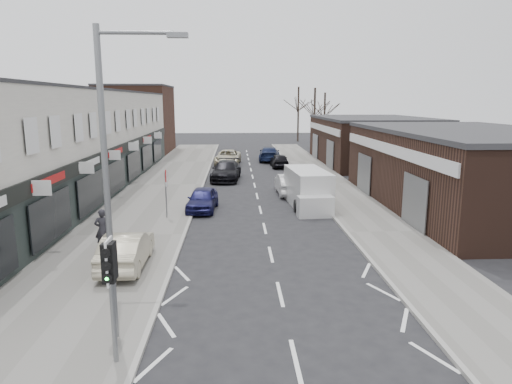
{
  "coord_description": "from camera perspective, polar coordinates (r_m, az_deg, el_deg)",
  "views": [
    {
      "loc": [
        -1.46,
        -12.22,
        6.34
      ],
      "look_at": [
        -0.6,
        6.42,
        2.6
      ],
      "focal_mm": 32.0,
      "sensor_mm": 36.0,
      "label": 1
    }
  ],
  "objects": [
    {
      "name": "traffic_light",
      "position": [
        11.32,
        -17.77,
        -9.52
      ],
      "size": [
        0.28,
        0.6,
        3.1
      ],
      "color": "slate",
      "rests_on": "pavement_left"
    },
    {
      "name": "right_unit_far",
      "position": [
        48.45,
        14.21,
        6.15
      ],
      "size": [
        10.0,
        16.0,
        4.5
      ],
      "primitive_type": "cube",
      "color": "#362018",
      "rests_on": "ground"
    },
    {
      "name": "warning_sign",
      "position": [
        24.84,
        -11.16,
        1.53
      ],
      "size": [
        0.12,
        0.8,
        2.7
      ],
      "color": "slate",
      "rests_on": "pavement_left"
    },
    {
      "name": "parked_car_right_a",
      "position": [
        31.46,
        4.09,
        1.01
      ],
      "size": [
        1.6,
        4.37,
        1.43
      ],
      "primitive_type": "imported",
      "rotation": [
        0.0,
        0.0,
        3.16
      ],
      "color": "beige",
      "rests_on": "ground"
    },
    {
      "name": "street_lamp",
      "position": [
        11.95,
        -17.5,
        2.53
      ],
      "size": [
        2.23,
        0.22,
        8.0
      ],
      "color": "slate",
      "rests_on": "pavement_left"
    },
    {
      "name": "pavement_left",
      "position": [
        35.19,
        -11.24,
        0.84
      ],
      "size": [
        5.5,
        64.0,
        0.12
      ],
      "primitive_type": "cube",
      "color": "slate",
      "rests_on": "ground"
    },
    {
      "name": "parked_car_right_c",
      "position": [
        48.97,
        1.68,
        4.79
      ],
      "size": [
        2.63,
        5.4,
        1.51
      ],
      "primitive_type": "imported",
      "rotation": [
        0.0,
        0.0,
        3.04
      ],
      "color": "#111A38",
      "rests_on": "ground"
    },
    {
      "name": "parked_car_right_b",
      "position": [
        44.26,
        2.94,
        3.96
      ],
      "size": [
        1.62,
        3.95,
        1.34
      ],
      "primitive_type": "imported",
      "rotation": [
        0.0,
        0.0,
        3.15
      ],
      "color": "black",
      "rests_on": "ground"
    },
    {
      "name": "white_van",
      "position": [
        27.89,
        6.52,
        0.34
      ],
      "size": [
        2.41,
        5.88,
        2.23
      ],
      "rotation": [
        0.0,
        0.0,
        0.08
      ],
      "color": "silver",
      "rests_on": "ground"
    },
    {
      "name": "pavement_right",
      "position": [
        35.53,
        9.12,
        1.01
      ],
      "size": [
        3.5,
        64.0,
        0.12
      ],
      "primitive_type": "cube",
      "color": "slate",
      "rests_on": "ground"
    },
    {
      "name": "brick_block_far",
      "position": [
        58.52,
        -14.67,
        8.68
      ],
      "size": [
        8.0,
        10.0,
        8.0
      ],
      "primitive_type": "cube",
      "color": "#4A2B1F",
      "rests_on": "ground"
    },
    {
      "name": "parked_car_left_a",
      "position": [
        26.93,
        -6.71,
        -0.89
      ],
      "size": [
        1.89,
        4.06,
        1.34
      ],
      "primitive_type": "imported",
      "rotation": [
        0.0,
        0.0,
        -0.08
      ],
      "color": "#161645",
      "rests_on": "ground"
    },
    {
      "name": "shop_terrace_left",
      "position": [
        34.04,
        -23.46,
        5.71
      ],
      "size": [
        8.0,
        41.0,
        7.1
      ],
      "primitive_type": "cube",
      "color": "silver",
      "rests_on": "ground"
    },
    {
      "name": "tree_far_a",
      "position": [
        61.45,
        7.22,
        5.33
      ],
      "size": [
        3.6,
        3.6,
        8.0
      ],
      "primitive_type": null,
      "color": "#382D26",
      "rests_on": "ground"
    },
    {
      "name": "sedan_on_pavement",
      "position": [
        18.13,
        -15.89,
        -6.91
      ],
      "size": [
        1.47,
        4.13,
        1.36
      ],
      "primitive_type": "imported",
      "rotation": [
        0.0,
        0.0,
        3.15
      ],
      "color": "#ACA389",
      "rests_on": "pavement_left"
    },
    {
      "name": "parked_car_left_b",
      "position": [
        37.1,
        -3.75,
        2.68
      ],
      "size": [
        2.63,
        5.49,
        1.54
      ],
      "primitive_type": "imported",
      "rotation": [
        0.0,
        0.0,
        -0.09
      ],
      "color": "black",
      "rests_on": "ground"
    },
    {
      "name": "parked_car_left_c",
      "position": [
        46.29,
        -3.54,
        4.35
      ],
      "size": [
        2.8,
        5.39,
        1.45
      ],
      "primitive_type": "imported",
      "rotation": [
        0.0,
        0.0,
        -0.08
      ],
      "color": "#C0B799",
      "rests_on": "ground"
    },
    {
      "name": "pedestrian",
      "position": [
        20.32,
        -18.63,
        -4.47
      ],
      "size": [
        0.74,
        0.58,
        1.78
      ],
      "primitive_type": "imported",
      "rotation": [
        0.0,
        0.0,
        3.39
      ],
      "color": "black",
      "rests_on": "pavement_left"
    },
    {
      "name": "tree_far_c",
      "position": [
        73.17,
        5.24,
        6.32
      ],
      "size": [
        3.6,
        3.6,
        8.5
      ],
      "primitive_type": null,
      "color": "#382D26",
      "rests_on": "ground"
    },
    {
      "name": "ground",
      "position": [
        13.84,
        3.86,
        -15.96
      ],
      "size": [
        160.0,
        160.0,
        0.0
      ],
      "primitive_type": "plane",
      "color": "black",
      "rests_on": "ground"
    },
    {
      "name": "tree_far_b",
      "position": [
        67.77,
        8.45,
        5.85
      ],
      "size": [
        3.6,
        3.6,
        7.5
      ],
      "primitive_type": null,
      "color": "#382D26",
      "rests_on": "ground"
    },
    {
      "name": "right_unit_near",
      "position": [
        29.98,
        25.17,
        2.42
      ],
      "size": [
        10.0,
        18.0,
        4.5
      ],
      "primitive_type": "cube",
      "color": "#362018",
      "rests_on": "ground"
    }
  ]
}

